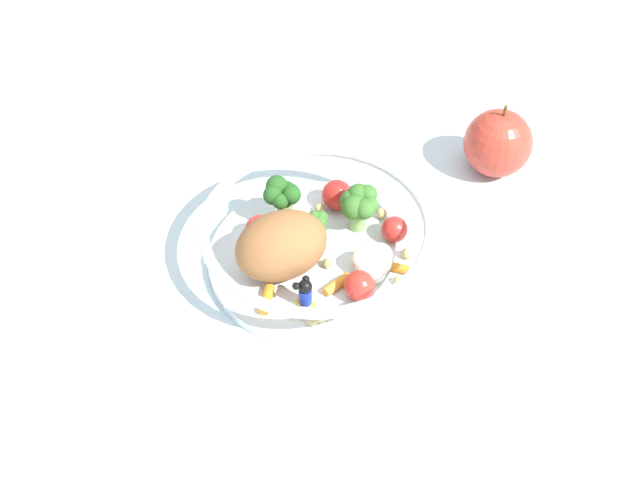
# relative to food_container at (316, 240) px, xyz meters

# --- Properties ---
(ground_plane) EXTENTS (2.40, 2.40, 0.00)m
(ground_plane) POSITION_rel_food_container_xyz_m (0.01, -0.00, -0.03)
(ground_plane) COLOR silver
(food_container) EXTENTS (0.23, 0.23, 0.08)m
(food_container) POSITION_rel_food_container_xyz_m (0.00, 0.00, 0.00)
(food_container) COLOR white
(food_container) RESTS_ON ground_plane
(loose_apple) EXTENTS (0.08, 0.08, 0.09)m
(loose_apple) POSITION_rel_food_container_xyz_m (0.17, -0.17, 0.00)
(loose_apple) COLOR #BC3828
(loose_apple) RESTS_ON ground_plane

